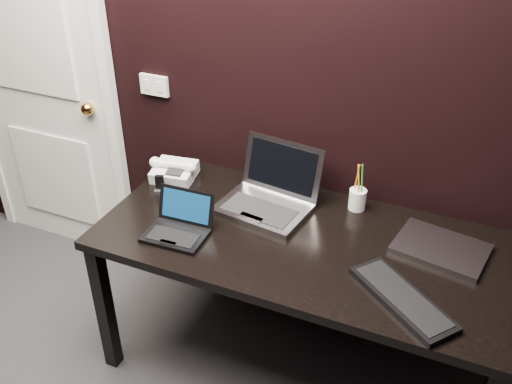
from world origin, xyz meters
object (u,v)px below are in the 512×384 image
at_px(netbook, 179,227).
at_px(desk_phone, 174,171).
at_px(door, 38,79).
at_px(closed_laptop, 441,248).
at_px(silver_laptop, 268,197).
at_px(pen_cup, 357,198).
at_px(ext_keyboard, 402,299).
at_px(desk, 302,253).
at_px(mobile_phone, 160,186).

height_order(netbook, desk_phone, netbook).
relative_size(door, closed_laptop, 5.54).
xyz_separation_m(netbook, desk_phone, (-0.24, 0.38, 0.01)).
relative_size(netbook, silver_laptop, 0.61).
xyz_separation_m(netbook, pen_cup, (0.63, 0.48, 0.02)).
relative_size(silver_laptop, ext_keyboard, 0.98).
xyz_separation_m(door, pen_cup, (1.79, -0.07, -0.25)).
xyz_separation_m(desk, pen_cup, (0.14, 0.31, 0.13)).
relative_size(desk_phone, mobile_phone, 2.85).
relative_size(ext_keyboard, desk_phone, 1.78).
height_order(desk, closed_laptop, closed_laptop).
distance_m(door, pen_cup, 1.81).
distance_m(ext_keyboard, pen_cup, 0.60).
xyz_separation_m(netbook, mobile_phone, (-0.24, 0.25, -0.00)).
xyz_separation_m(desk, desk_phone, (-0.73, 0.20, 0.12)).
bearing_deg(door, netbook, -25.33).
distance_m(netbook, pen_cup, 0.79).
distance_m(desk, mobile_phone, 0.74).
xyz_separation_m(door, silver_laptop, (1.43, -0.22, -0.25)).
height_order(netbook, ext_keyboard, netbook).
height_order(door, netbook, door).
height_order(netbook, silver_laptop, silver_laptop).
bearing_deg(netbook, ext_keyboard, -2.21).
bearing_deg(desk, silver_laptop, 144.33).
height_order(door, ext_keyboard, door).
bearing_deg(door, desk, -12.82).
xyz_separation_m(ext_keyboard, mobile_phone, (-1.18, 0.28, 0.02)).
bearing_deg(ext_keyboard, desk_phone, 160.61).
xyz_separation_m(desk, netbook, (-0.49, -0.18, 0.11)).
distance_m(closed_laptop, mobile_phone, 1.26).
height_order(silver_laptop, pen_cup, silver_laptop).
bearing_deg(desk, mobile_phone, 174.37).
height_order(door, pen_cup, door).
bearing_deg(desk, ext_keyboard, -25.22).
xyz_separation_m(closed_laptop, desk_phone, (-1.26, 0.06, 0.03)).
relative_size(ext_keyboard, mobile_phone, 5.07).
height_order(netbook, pen_cup, pen_cup).
distance_m(door, desk_phone, 0.97).
xyz_separation_m(mobile_phone, pen_cup, (0.87, 0.23, 0.02)).
height_order(mobile_phone, pen_cup, pen_cup).
bearing_deg(ext_keyboard, pen_cup, 120.69).
xyz_separation_m(ext_keyboard, desk_phone, (-1.18, 0.41, 0.03)).
bearing_deg(desk_phone, mobile_phone, -89.50).
xyz_separation_m(door, closed_laptop, (2.18, -0.23, -0.29)).
bearing_deg(silver_laptop, door, 171.41).
bearing_deg(door, silver_laptop, -8.59).
bearing_deg(desk_phone, pen_cup, 6.66).
distance_m(ext_keyboard, mobile_phone, 1.21).
bearing_deg(desk, door, 167.18).
relative_size(netbook, ext_keyboard, 0.60).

